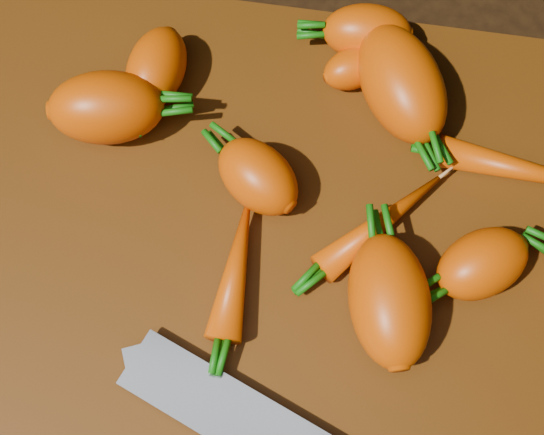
# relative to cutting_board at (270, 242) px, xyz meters

# --- Properties ---
(ground) EXTENTS (2.00, 2.00, 0.01)m
(ground) POSITION_rel_cutting_board_xyz_m (0.00, 0.00, -0.01)
(ground) COLOR black
(cutting_board) EXTENTS (0.50, 0.40, 0.01)m
(cutting_board) POSITION_rel_cutting_board_xyz_m (0.00, 0.00, 0.00)
(cutting_board) COLOR #532A0A
(cutting_board) RESTS_ON ground
(carrot_0) EXTENTS (0.09, 0.07, 0.05)m
(carrot_0) POSITION_rel_cutting_board_xyz_m (-0.13, 0.07, 0.03)
(carrot_0) COLOR #C24303
(carrot_0) RESTS_ON cutting_board
(carrot_1) EXTENTS (0.08, 0.08, 0.05)m
(carrot_1) POSITION_rel_cutting_board_xyz_m (-0.01, 0.04, 0.03)
(carrot_1) COLOR #C24303
(carrot_1) RESTS_ON cutting_board
(carrot_2) EXTENTS (0.10, 0.11, 0.06)m
(carrot_2) POSITION_rel_cutting_board_xyz_m (0.08, 0.12, 0.03)
(carrot_2) COLOR #C24303
(carrot_2) RESTS_ON cutting_board
(carrot_3) EXTENTS (0.07, 0.10, 0.05)m
(carrot_3) POSITION_rel_cutting_board_xyz_m (0.09, -0.04, 0.03)
(carrot_3) COLOR #C24303
(carrot_3) RESTS_ON cutting_board
(carrot_4) EXTENTS (0.07, 0.05, 0.04)m
(carrot_4) POSITION_rel_cutting_board_xyz_m (0.05, 0.17, 0.03)
(carrot_4) COLOR #C24303
(carrot_4) RESTS_ON cutting_board
(carrot_5) EXTENTS (0.06, 0.05, 0.03)m
(carrot_5) POSITION_rel_cutting_board_xyz_m (0.04, 0.14, 0.02)
(carrot_5) COLOR #C24303
(carrot_5) RESTS_ON cutting_board
(carrot_7) EXTENTS (0.09, 0.10, 0.02)m
(carrot_7) POSITION_rel_cutting_board_xyz_m (0.08, 0.02, 0.02)
(carrot_7) COLOR #C24303
(carrot_7) RESTS_ON cutting_board
(carrot_8) EXTENTS (0.14, 0.04, 0.02)m
(carrot_8) POSITION_rel_cutting_board_xyz_m (0.18, 0.08, 0.02)
(carrot_8) COLOR #C24303
(carrot_8) RESTS_ON cutting_board
(carrot_9) EXTENTS (0.03, 0.10, 0.03)m
(carrot_9) POSITION_rel_cutting_board_xyz_m (-0.02, -0.03, 0.02)
(carrot_9) COLOR #C24303
(carrot_9) RESTS_ON cutting_board
(carrot_10) EXTENTS (0.08, 0.08, 0.05)m
(carrot_10) POSITION_rel_cutting_board_xyz_m (0.15, -0.00, 0.03)
(carrot_10) COLOR #C24303
(carrot_10) RESTS_ON cutting_board
(carrot_11) EXTENTS (0.05, 0.07, 0.04)m
(carrot_11) POSITION_rel_cutting_board_xyz_m (-0.10, 0.11, 0.03)
(carrot_11) COLOR #C24303
(carrot_11) RESTS_ON cutting_board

